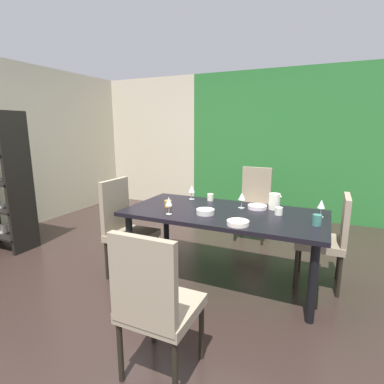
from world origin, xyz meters
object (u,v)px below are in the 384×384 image
object	(u,v)px
chair_left_near	(125,224)
cup_right	(168,204)
serving_bowl_north	(205,212)
chair_right_far	(329,236)
pitcher_south	(274,201)
wine_glass_center	(192,189)
cup_near_window	(317,220)
chair_head_far	(254,200)
serving_bowl_west	(238,223)
chair_head_near	(155,301)
wine_glass_near_shelf	(242,197)
serving_bowl_front	(257,207)
dining_table	(224,219)
cup_left	(279,211)
wine_glass_east	(321,204)
cup_corner	(210,197)
wine_glass_rear	(169,202)

from	to	relation	value
chair_left_near	cup_right	xyz separation A→B (m)	(0.40, 0.23, 0.22)
serving_bowl_north	chair_right_far	bearing A→B (deg)	23.28
serving_bowl_north	pitcher_south	size ratio (longest dim) A/B	1.06
wine_glass_center	cup_near_window	size ratio (longest dim) A/B	1.72
chair_head_far	chair_right_far	bearing A→B (deg)	132.52
serving_bowl_north	serving_bowl_west	distance (m)	0.42
wine_glass_center	pitcher_south	distance (m)	0.96
chair_head_near	wine_glass_near_shelf	xyz separation A→B (m)	(0.09, 1.59, 0.31)
wine_glass_near_shelf	serving_bowl_front	size ratio (longest dim) A/B	0.83
chair_left_near	wine_glass_center	bearing A→B (deg)	143.57
chair_right_far	dining_table	bearing A→B (deg)	107.46
wine_glass_center	cup_left	distance (m)	1.06
dining_table	cup_left	world-z (taller)	cup_left
cup_near_window	chair_head_near	bearing A→B (deg)	-122.56
serving_bowl_west	pitcher_south	world-z (taller)	pitcher_south
serving_bowl_front	chair_head_near	bearing A→B (deg)	-98.57
wine_glass_east	pitcher_south	size ratio (longest dim) A/B	0.99
cup_corner	cup_right	size ratio (longest dim) A/B	1.06
cup_near_window	cup_left	bearing A→B (deg)	150.83
wine_glass_center	wine_glass_east	bearing A→B (deg)	-6.05
dining_table	pitcher_south	distance (m)	0.55
chair_left_near	wine_glass_east	size ratio (longest dim) A/B	6.25
wine_glass_near_shelf	cup_right	distance (m)	0.77
chair_left_near	wine_glass_rear	size ratio (longest dim) A/B	6.08
chair_left_near	serving_bowl_north	xyz separation A→B (m)	(0.86, 0.14, 0.21)
chair_head_far	cup_corner	distance (m)	1.08
chair_head_far	cup_near_window	xyz separation A→B (m)	(0.87, -1.47, 0.24)
chair_head_far	chair_left_near	bearing A→B (deg)	59.83
chair_head_near	serving_bowl_west	size ratio (longest dim) A/B	5.12
serving_bowl_front	serving_bowl_north	bearing A→B (deg)	-135.30
wine_glass_rear	wine_glass_center	bearing A→B (deg)	95.08
wine_glass_near_shelf	serving_bowl_west	xyz separation A→B (m)	(0.12, -0.56, -0.10)
dining_table	chair_left_near	world-z (taller)	chair_left_near
chair_right_far	cup_right	xyz separation A→B (m)	(-1.57, -0.39, 0.25)
wine_glass_rear	wine_glass_near_shelf	bearing A→B (deg)	41.79
pitcher_south	serving_bowl_front	bearing A→B (deg)	-162.10
wine_glass_east	pitcher_south	xyz separation A→B (m)	(-0.44, 0.10, -0.04)
wine_glass_near_shelf	cup_left	size ratio (longest dim) A/B	2.17
dining_table	cup_left	bearing A→B (deg)	11.19
serving_bowl_north	cup_near_window	distance (m)	1.00
serving_bowl_north	pitcher_south	bearing A→B (deg)	38.72
wine_glass_near_shelf	chair_head_near	bearing A→B (deg)	-93.18
wine_glass_center	serving_bowl_front	bearing A→B (deg)	-7.52
cup_corner	cup_right	distance (m)	0.54
serving_bowl_north	cup_left	distance (m)	0.70
serving_bowl_west	cup_right	bearing A→B (deg)	161.84
dining_table	serving_bowl_north	size ratio (longest dim) A/B	11.14
serving_bowl_north	pitcher_south	distance (m)	0.74
serving_bowl_north	cup_left	bearing A→B (deg)	22.77
chair_left_near	wine_glass_east	xyz separation A→B (m)	(1.87, 0.50, 0.30)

